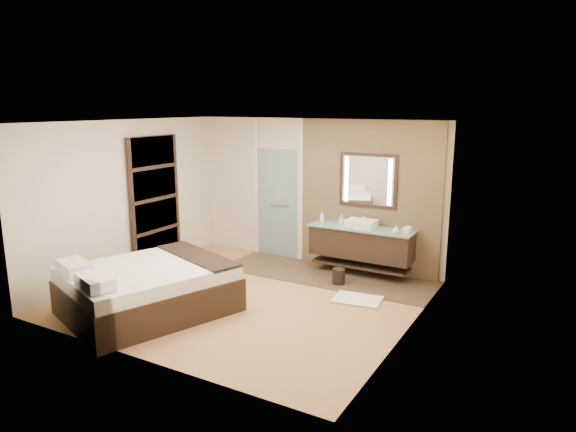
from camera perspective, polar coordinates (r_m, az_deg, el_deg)
The scene contains 15 objects.
floor at distance 8.11m, azimuth -4.47°, elevation -9.07°, with size 5.00×5.00×0.00m, color #AE7A49.
tile_strip at distance 9.14m, azimuth 4.34°, elevation -6.52°, with size 3.80×1.30×0.01m, color #3A2C20.
stone_wall at distance 9.16m, azimuth 8.94°, elevation 2.10°, with size 2.60×0.08×2.70m, color tan.
vanity at distance 9.06m, azimuth 8.12°, elevation -2.98°, with size 1.85×0.55×0.88m.
mirror_unit at distance 9.06m, azimuth 8.88°, elevation 3.91°, with size 1.06×0.04×0.96m.
frosted_door at distance 9.98m, azimuth -1.09°, elevation 1.88°, with size 1.10×0.12×2.70m.
shoji_partition at distance 9.72m, azimuth -14.54°, elevation 1.60°, with size 0.06×1.20×2.40m.
bed at distance 7.73m, azimuth -15.32°, elevation -7.81°, with size 2.40×2.66×0.85m.
bath_mat at distance 8.06m, azimuth 7.71°, elevation -9.15°, with size 0.72×0.50×0.02m, color white.
waste_bin at distance 8.68m, azimuth 5.65°, elevation -6.70°, with size 0.21×0.21×0.27m, color black.
tissue_box at distance 8.70m, azimuth 13.11°, elevation -1.55°, with size 0.12×0.12×0.10m, color silver.
soap_bottle_a at distance 9.23m, azimuth 3.78°, elevation -0.13°, with size 0.08×0.08×0.20m, color white.
soap_bottle_b at distance 9.14m, azimuth 6.00°, elevation -0.36°, with size 0.08×0.08×0.18m, color #B2B2B2.
soap_bottle_c at distance 8.63m, azimuth 11.91°, elevation -1.47°, with size 0.11×0.11×0.14m, color #C3F5F5.
cup at distance 8.80m, azimuth 13.21°, elevation -1.42°, with size 0.12×0.12×0.09m, color silver.
Camera 1 is at (4.25, -6.24, 2.95)m, focal length 32.00 mm.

